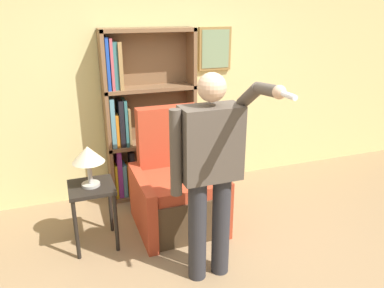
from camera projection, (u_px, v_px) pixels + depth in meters
name	position (u px, v px, depth m)	size (l,w,h in m)	color
wall_back	(153.00, 77.00, 4.36)	(8.00, 0.11, 2.80)	#DBCC84
bookcase	(140.00, 119.00, 4.31)	(1.04, 0.28, 1.96)	brown
armchair	(176.00, 190.00, 3.89)	(0.85, 0.85, 1.20)	#4C3823
person_standing	(211.00, 167.00, 2.89)	(0.62, 0.78, 1.73)	#2D2D33
side_table	(92.00, 198.00, 3.47)	(0.41, 0.41, 0.63)	black
table_lamp	(88.00, 156.00, 3.33)	(0.29, 0.29, 0.38)	#B7B2A8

